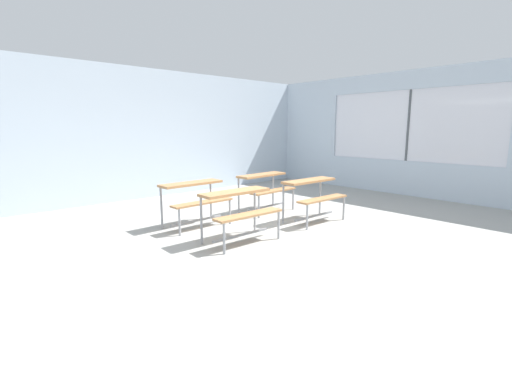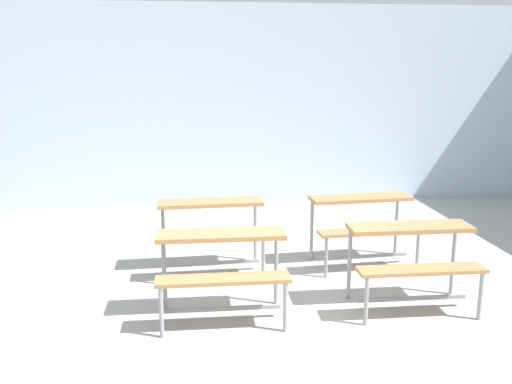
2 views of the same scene
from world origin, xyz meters
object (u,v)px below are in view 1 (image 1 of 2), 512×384
desk_bench_r1c0 (195,193)px  desk_bench_r1c1 (266,183)px  desk_bench_r0c1 (313,190)px  desk_bench_r0c0 (240,204)px

desk_bench_r1c0 → desk_bench_r1c1: size_ratio=0.98×
desk_bench_r1c0 → desk_bench_r1c1: same height
desk_bench_r0c1 → desk_bench_r1c1: (-0.08, 1.13, 0.00)m
desk_bench_r0c0 → desk_bench_r0c1: bearing=1.5°
desk_bench_r0c0 → desk_bench_r1c0: bearing=93.0°
desk_bench_r0c0 → desk_bench_r1c1: same height
desk_bench_r0c0 → desk_bench_r1c0: 1.14m
desk_bench_r0c0 → desk_bench_r0c1: same height
desk_bench_r0c0 → desk_bench_r1c1: size_ratio=0.99×
desk_bench_r1c1 → desk_bench_r1c0: bearing=176.7°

